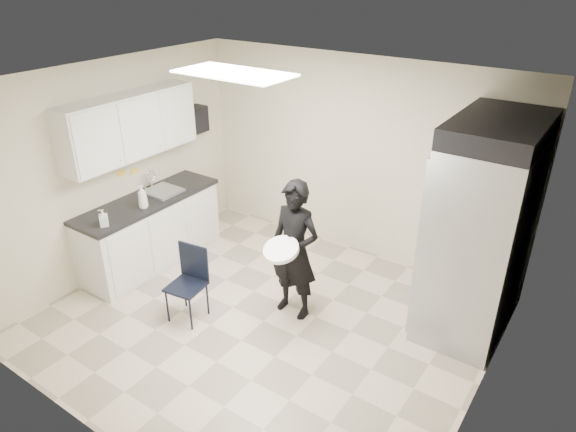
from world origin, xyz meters
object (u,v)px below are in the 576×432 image
Objects in this scene: lower_counter at (151,232)px; man_tuxedo at (295,251)px; commercial_fridge at (480,238)px; folding_chair at (186,287)px.

man_tuxedo reaches higher than lower_counter.
lower_counter is at bearing -175.61° from man_tuxedo.
commercial_fridge is at bearing 15.88° from lower_counter.
lower_counter is 0.90× the size of commercial_fridge.
lower_counter is 1.37m from folding_chair.
commercial_fridge is at bearing 29.50° from man_tuxedo.
lower_counter is at bearing 145.60° from folding_chair.
lower_counter is 2.16m from man_tuxedo.
commercial_fridge reaches higher than man_tuxedo.
lower_counter is 2.30× the size of folding_chair.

